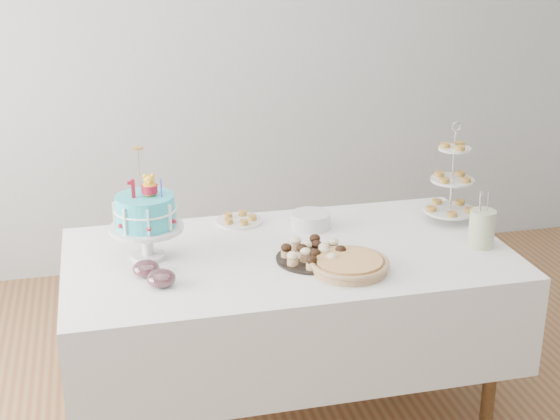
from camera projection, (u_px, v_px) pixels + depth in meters
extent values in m
cube|color=#A5A8AA|center=(221.00, 56.00, 4.73)|extent=(5.00, 0.04, 2.70)
cube|color=silver|center=(288.00, 298.00, 3.46)|extent=(1.92, 1.02, 0.45)
cylinder|color=brown|center=(106.00, 412.00, 3.02)|extent=(0.06, 0.06, 0.67)
cylinder|color=brown|center=(492.00, 359.00, 3.38)|extent=(0.06, 0.06, 0.67)
cylinder|color=brown|center=(102.00, 322.00, 3.69)|extent=(0.06, 0.06, 0.67)
cylinder|color=brown|center=(424.00, 286.00, 4.05)|extent=(0.06, 0.06, 0.67)
cylinder|color=#2FBCCC|center=(145.00, 211.00, 3.25)|extent=(0.25, 0.25, 0.13)
torus|color=white|center=(145.00, 209.00, 3.25)|extent=(0.26, 0.26, 0.01)
cube|color=#AC1225|center=(133.00, 188.00, 3.19)|extent=(0.02, 0.02, 0.08)
cylinder|color=blue|center=(161.00, 188.00, 3.20)|extent=(0.01, 0.01, 0.08)
cylinder|color=silver|center=(140.00, 172.00, 3.22)|extent=(0.00, 0.00, 0.19)
cylinder|color=gold|center=(138.00, 148.00, 3.18)|extent=(0.05, 0.05, 0.01)
cylinder|color=black|center=(313.00, 259.00, 3.30)|extent=(0.32, 0.32, 0.01)
ellipsoid|color=black|center=(299.00, 250.00, 3.27)|extent=(0.05, 0.05, 0.04)
ellipsoid|color=beige|center=(327.00, 247.00, 3.30)|extent=(0.05, 0.05, 0.04)
cylinder|color=tan|center=(349.00, 267.00, 3.19)|extent=(0.31, 0.31, 0.04)
cylinder|color=tan|center=(349.00, 261.00, 3.18)|extent=(0.27, 0.27, 0.02)
torus|color=tan|center=(349.00, 262.00, 3.19)|extent=(0.33, 0.33, 0.02)
cylinder|color=silver|center=(453.00, 176.00, 3.66)|extent=(0.01, 0.01, 0.45)
cylinder|color=silver|center=(450.00, 210.00, 3.71)|extent=(0.25, 0.25, 0.01)
cylinder|color=silver|center=(452.00, 180.00, 3.66)|extent=(0.21, 0.21, 0.01)
cylinder|color=silver|center=(455.00, 149.00, 3.61)|extent=(0.15, 0.15, 0.01)
torus|color=silver|center=(457.00, 127.00, 3.57)|extent=(0.05, 0.01, 0.05)
cylinder|color=silver|center=(311.00, 220.00, 3.64)|extent=(0.19, 0.19, 0.07)
cylinder|color=silver|center=(239.00, 221.00, 3.71)|extent=(0.22, 0.22, 0.01)
ellipsoid|color=silver|center=(161.00, 278.00, 3.06)|extent=(0.12, 0.12, 0.07)
cylinder|color=#5D0714|center=(161.00, 280.00, 3.06)|extent=(0.08, 0.08, 0.03)
ellipsoid|color=silver|center=(146.00, 268.00, 3.15)|extent=(0.11, 0.11, 0.07)
cylinder|color=#5D0714|center=(146.00, 270.00, 3.15)|extent=(0.08, 0.08, 0.03)
cylinder|color=beige|center=(482.00, 229.00, 3.41)|extent=(0.11, 0.11, 0.17)
cylinder|color=beige|center=(491.00, 222.00, 3.44)|extent=(0.01, 0.01, 0.09)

